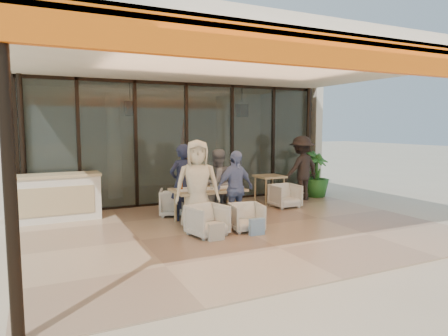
{
  "coord_description": "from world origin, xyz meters",
  "views": [
    {
      "loc": [
        -3.67,
        -6.97,
        2.07
      ],
      "look_at": [
        0.1,
        0.9,
        1.15
      ],
      "focal_mm": 32.0,
      "sensor_mm": 36.0,
      "label": 1
    }
  ],
  "objects_px": {
    "side_table": "(270,179)",
    "diner_navy": "(182,183)",
    "chair_far_right": "(208,198)",
    "side_chair": "(285,195)",
    "diner_periwinkle": "(235,188)",
    "standing_woman": "(302,169)",
    "host_counter": "(56,197)",
    "dining_table": "(208,191)",
    "chair_near_right": "(247,216)",
    "diner_cream": "(197,185)",
    "diner_grey": "(217,183)",
    "chair_far_left": "(175,201)",
    "potted_palm": "(316,174)",
    "chair_near_left": "(207,219)"
  },
  "relations": [
    {
      "from": "side_table",
      "to": "diner_navy",
      "type": "bearing_deg",
      "value": -161.94
    },
    {
      "from": "diner_navy",
      "to": "side_table",
      "type": "bearing_deg",
      "value": -178.33
    },
    {
      "from": "chair_far_right",
      "to": "side_chair",
      "type": "xyz_separation_m",
      "value": [
        1.98,
        -0.33,
        -0.02
      ]
    },
    {
      "from": "diner_periwinkle",
      "to": "side_table",
      "type": "xyz_separation_m",
      "value": [
        1.98,
        1.82,
        -0.15
      ]
    },
    {
      "from": "side_chair",
      "to": "standing_woman",
      "type": "bearing_deg",
      "value": 32.95
    },
    {
      "from": "host_counter",
      "to": "dining_table",
      "type": "xyz_separation_m",
      "value": [
        2.9,
        -1.55,
        0.16
      ]
    },
    {
      "from": "host_counter",
      "to": "chair_far_right",
      "type": "relative_size",
      "value": 2.61
    },
    {
      "from": "chair_far_right",
      "to": "side_table",
      "type": "bearing_deg",
      "value": -164.23
    },
    {
      "from": "chair_near_right",
      "to": "side_table",
      "type": "xyz_separation_m",
      "value": [
        1.98,
        2.32,
        0.33
      ]
    },
    {
      "from": "chair_near_right",
      "to": "standing_woman",
      "type": "relative_size",
      "value": 0.34
    },
    {
      "from": "chair_near_right",
      "to": "diner_cream",
      "type": "height_order",
      "value": "diner_cream"
    },
    {
      "from": "chair_far_right",
      "to": "diner_grey",
      "type": "xyz_separation_m",
      "value": [
        -0.0,
        -0.5,
        0.42
      ]
    },
    {
      "from": "chair_far_left",
      "to": "diner_periwinkle",
      "type": "height_order",
      "value": "diner_periwinkle"
    },
    {
      "from": "diner_grey",
      "to": "diner_periwinkle",
      "type": "bearing_deg",
      "value": 73.24
    },
    {
      "from": "diner_cream",
      "to": "side_table",
      "type": "distance_m",
      "value": 3.37
    },
    {
      "from": "chair_far_right",
      "to": "potted_palm",
      "type": "bearing_deg",
      "value": -167.7
    },
    {
      "from": "diner_grey",
      "to": "chair_near_left",
      "type": "bearing_deg",
      "value": 42.28
    },
    {
      "from": "chair_near_right",
      "to": "host_counter",
      "type": "bearing_deg",
      "value": 151.4
    },
    {
      "from": "chair_far_right",
      "to": "side_table",
      "type": "xyz_separation_m",
      "value": [
        1.98,
        0.42,
        0.28
      ]
    },
    {
      "from": "chair_far_left",
      "to": "diner_cream",
      "type": "height_order",
      "value": "diner_cream"
    },
    {
      "from": "standing_woman",
      "to": "potted_palm",
      "type": "xyz_separation_m",
      "value": [
        0.71,
        0.27,
        -0.22
      ]
    },
    {
      "from": "diner_grey",
      "to": "standing_woman",
      "type": "xyz_separation_m",
      "value": [
        2.92,
        0.78,
        0.12
      ]
    },
    {
      "from": "chair_near_right",
      "to": "standing_woman",
      "type": "height_order",
      "value": "standing_woman"
    },
    {
      "from": "diner_cream",
      "to": "potted_palm",
      "type": "xyz_separation_m",
      "value": [
        4.47,
        1.94,
        -0.23
      ]
    },
    {
      "from": "host_counter",
      "to": "chair_far_left",
      "type": "distance_m",
      "value": 2.57
    },
    {
      "from": "chair_near_left",
      "to": "dining_table",
      "type": "bearing_deg",
      "value": 52.93
    },
    {
      "from": "chair_far_right",
      "to": "standing_woman",
      "type": "distance_m",
      "value": 2.98
    },
    {
      "from": "chair_near_left",
      "to": "potted_palm",
      "type": "bearing_deg",
      "value": 15.02
    },
    {
      "from": "dining_table",
      "to": "diner_navy",
      "type": "xyz_separation_m",
      "value": [
        -0.41,
        0.44,
        0.15
      ]
    },
    {
      "from": "dining_table",
      "to": "diner_grey",
      "type": "xyz_separation_m",
      "value": [
        0.43,
        0.44,
        0.09
      ]
    },
    {
      "from": "chair_far_left",
      "to": "chair_near_left",
      "type": "bearing_deg",
      "value": 110.51
    },
    {
      "from": "side_chair",
      "to": "potted_palm",
      "type": "relative_size",
      "value": 0.49
    },
    {
      "from": "dining_table",
      "to": "side_table",
      "type": "bearing_deg",
      "value": 29.55
    },
    {
      "from": "chair_far_right",
      "to": "standing_woman",
      "type": "relative_size",
      "value": 0.39
    },
    {
      "from": "side_chair",
      "to": "chair_far_left",
      "type": "bearing_deg",
      "value": 173.48
    },
    {
      "from": "side_chair",
      "to": "host_counter",
      "type": "bearing_deg",
      "value": 170.12
    },
    {
      "from": "standing_woman",
      "to": "diner_periwinkle",
      "type": "bearing_deg",
      "value": 19.81
    },
    {
      "from": "side_table",
      "to": "chair_near_left",
      "type": "bearing_deg",
      "value": -140.55
    },
    {
      "from": "diner_periwinkle",
      "to": "standing_woman",
      "type": "relative_size",
      "value": 0.87
    },
    {
      "from": "host_counter",
      "to": "chair_far_right",
      "type": "distance_m",
      "value": 3.39
    },
    {
      "from": "standing_woman",
      "to": "side_table",
      "type": "bearing_deg",
      "value": -18.67
    },
    {
      "from": "diner_cream",
      "to": "chair_near_right",
      "type": "bearing_deg",
      "value": -14.3
    },
    {
      "from": "diner_navy",
      "to": "dining_table",
      "type": "bearing_deg",
      "value": 116.62
    },
    {
      "from": "chair_far_left",
      "to": "diner_periwinkle",
      "type": "distance_m",
      "value": 1.69
    },
    {
      "from": "standing_woman",
      "to": "potted_palm",
      "type": "height_order",
      "value": "standing_woman"
    },
    {
      "from": "chair_far_right",
      "to": "side_table",
      "type": "relative_size",
      "value": 0.95
    },
    {
      "from": "chair_near_left",
      "to": "side_chair",
      "type": "distance_m",
      "value": 3.23
    },
    {
      "from": "chair_near_left",
      "to": "diner_navy",
      "type": "distance_m",
      "value": 1.49
    },
    {
      "from": "chair_near_left",
      "to": "potted_palm",
      "type": "xyz_separation_m",
      "value": [
        4.47,
        2.44,
        0.34
      ]
    },
    {
      "from": "potted_palm",
      "to": "dining_table",
      "type": "bearing_deg",
      "value": -159.87
    }
  ]
}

